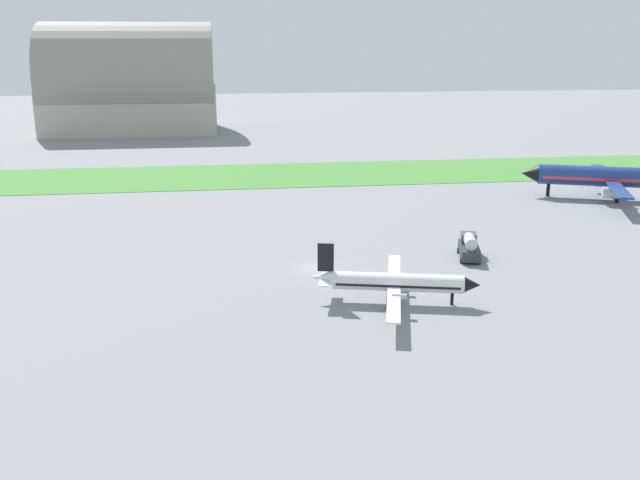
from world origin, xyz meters
The scene contains 6 objects.
ground_plane centered at (0.00, 0.00, 0.00)m, with size 600.00×600.00×0.00m, color gray.
grass_taxiway_strip centered at (0.00, 64.23, 0.04)m, with size 360.00×28.00×0.08m, color #478438.
airplane_foreground_turboprop centered at (6.96, -13.09, 2.39)m, with size 18.53×21.49×6.54m.
airplane_parked_jet_far centered at (57.93, 32.64, 4.04)m, with size 30.22×30.45×11.21m.
fuel_truck_near_gate centered at (20.74, 1.65, 1.58)m, with size 3.91×6.89×3.29m.
hangar_distant centered at (-38.37, 143.30, 13.81)m, with size 51.50×32.87×32.94m.
Camera 1 is at (-11.10, -84.18, 27.99)m, focal length 39.63 mm.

